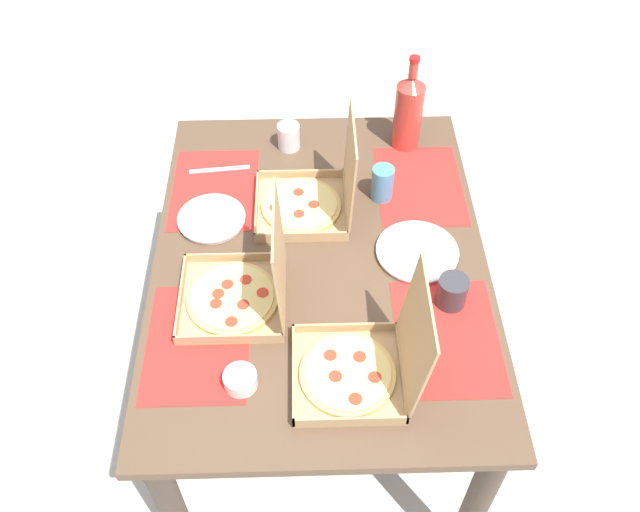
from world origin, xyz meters
TOP-DOWN VIEW (x-y plane):
  - ground_plane at (0.00, 0.00)m, footprint 6.00×6.00m
  - dining_table at (0.00, 0.00)m, footprint 1.25×0.93m
  - placemat_near_left at (-0.28, -0.32)m, footprint 0.36×0.26m
  - placemat_near_right at (0.28, -0.32)m, footprint 0.36×0.26m
  - placemat_far_left at (-0.28, 0.32)m, footprint 0.36×0.26m
  - placemat_far_right at (0.28, 0.32)m, footprint 0.36×0.26m
  - pizza_box_center at (-0.19, -0.02)m, footprint 0.27×0.28m
  - pizza_box_edge_far at (0.39, 0.09)m, footprint 0.27×0.30m
  - pizza_box_corner_right at (0.15, -0.21)m, footprint 0.28×0.28m
  - plate_far_right at (-0.00, 0.27)m, footprint 0.23×0.23m
  - plate_near_right at (-0.15, -0.31)m, footprint 0.20×0.20m
  - soda_bottle at (-0.48, 0.29)m, footprint 0.09×0.09m
  - cup_clear_left at (-0.48, -0.09)m, footprint 0.07×0.07m
  - cup_dark at (-0.24, 0.19)m, footprint 0.07×0.07m
  - cup_red at (0.17, 0.34)m, footprint 0.08×0.08m
  - condiment_bowl at (0.40, -0.20)m, footprint 0.08×0.08m
  - fork_by_far_right at (-0.37, -0.31)m, footprint 0.03×0.19m

SIDE VIEW (x-z plane):
  - ground_plane at x=0.00m, z-range 0.00..0.00m
  - dining_table at x=0.00m, z-range 0.26..1.04m
  - placemat_near_left at x=-0.28m, z-range 0.78..0.78m
  - placemat_near_right at x=0.28m, z-range 0.78..0.78m
  - placemat_far_left at x=-0.28m, z-range 0.78..0.78m
  - placemat_far_right at x=0.28m, z-range 0.78..0.78m
  - fork_by_far_right at x=-0.37m, z-range 0.78..0.78m
  - plate_far_right at x=0.00m, z-range 0.78..0.79m
  - plate_near_right at x=-0.15m, z-range 0.78..0.79m
  - condiment_bowl at x=0.40m, z-range 0.78..0.82m
  - cup_clear_left at x=-0.48m, z-range 0.78..0.86m
  - cup_red at x=0.17m, z-range 0.78..0.86m
  - pizza_box_edge_far at x=0.39m, z-range 0.67..0.97m
  - pizza_box_center at x=-0.19m, z-range 0.67..0.98m
  - pizza_box_corner_right at x=0.15m, z-range 0.67..0.98m
  - cup_dark at x=-0.24m, z-range 0.78..0.89m
  - soda_bottle at x=-0.48m, z-range 0.75..1.07m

